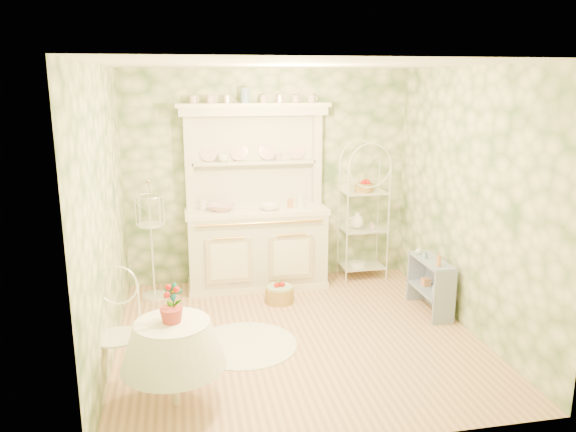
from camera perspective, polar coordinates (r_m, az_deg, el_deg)
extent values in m
plane|color=#D9AB81|center=(5.89, 0.94, -12.08)|extent=(3.60, 3.60, 0.00)
plane|color=white|center=(5.31, 1.06, 15.18)|extent=(3.60, 3.60, 0.00)
plane|color=#EEEBBF|center=(5.38, -18.12, -0.03)|extent=(3.60, 3.60, 0.00)
plane|color=#EEEBBF|center=(6.07, 17.88, 1.50)|extent=(3.60, 3.60, 0.00)
plane|color=#EEEBBF|center=(7.18, -1.97, 3.96)|extent=(3.60, 3.60, 0.00)
plane|color=#EEEBBF|center=(3.77, 6.69, -5.17)|extent=(3.60, 3.60, 0.00)
cube|color=silver|center=(6.92, -3.23, 1.85)|extent=(1.87, 0.61, 2.29)
cube|color=white|center=(7.36, 7.67, 0.84)|extent=(0.60, 0.44, 1.88)
cube|color=#8694B7|center=(6.55, 14.26, -6.90)|extent=(0.34, 0.74, 0.61)
cylinder|color=white|center=(4.74, -11.46, -15.07)|extent=(0.69, 0.69, 0.60)
cube|color=white|center=(5.07, -16.79, -12.35)|extent=(0.39, 0.39, 0.77)
cube|color=white|center=(6.80, -13.71, -2.18)|extent=(0.40, 0.40, 1.50)
cylinder|color=#B18A44|center=(6.67, -0.87, -7.73)|extent=(0.50, 0.50, 0.25)
cylinder|color=white|center=(5.72, -4.42, -12.89)|extent=(1.38, 1.38, 0.01)
imported|color=white|center=(6.88, -6.78, 0.62)|extent=(0.41, 0.41, 0.08)
imported|color=white|center=(6.87, -1.87, 0.69)|extent=(0.26, 0.26, 0.08)
imported|color=white|center=(6.96, -6.61, 5.73)|extent=(0.15, 0.15, 0.10)
imported|color=white|center=(7.04, -1.01, 5.91)|extent=(0.12, 0.12, 0.09)
imported|color=#3F7238|center=(4.53, -11.61, -8.79)|extent=(0.19, 0.16, 0.30)
imported|color=#C07F4D|center=(6.23, 15.06, -4.36)|extent=(0.07, 0.07, 0.15)
imported|color=#7494B8|center=(6.46, 13.76, -3.90)|extent=(0.06, 0.06, 0.10)
imported|color=silver|center=(6.61, 13.11, -3.52)|extent=(0.07, 0.07, 0.09)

